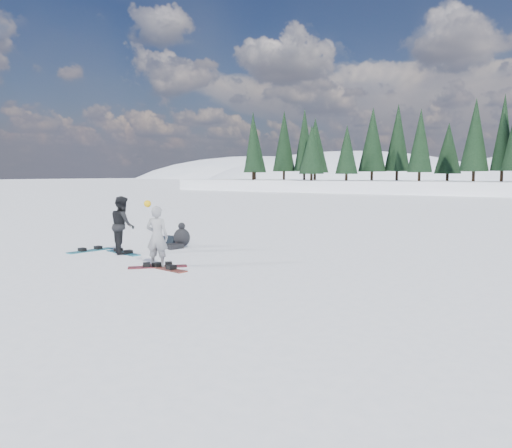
{
  "coord_description": "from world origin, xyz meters",
  "views": [
    {
      "loc": [
        7.97,
        -9.89,
        2.41
      ],
      "look_at": [
        0.71,
        0.96,
        1.1
      ],
      "focal_mm": 35.0,
      "sensor_mm": 36.0,
      "label": 1
    }
  ],
  "objects_px": {
    "seated_rider": "(181,238)",
    "gear_bag": "(171,240)",
    "snowboarder_woman": "(157,236)",
    "snowboarder_man": "(123,225)",
    "snowboard_loose_b": "(164,268)",
    "snowboard_loose_a": "(90,251)",
    "snowboard_loose_c": "(174,242)"
  },
  "relations": [
    {
      "from": "snowboarder_woman",
      "to": "snowboarder_man",
      "type": "relative_size",
      "value": 1.0
    },
    {
      "from": "snowboarder_man",
      "to": "seated_rider",
      "type": "height_order",
      "value": "snowboarder_man"
    },
    {
      "from": "snowboard_loose_b",
      "to": "snowboard_loose_a",
      "type": "relative_size",
      "value": 1.0
    },
    {
      "from": "snowboarder_man",
      "to": "snowboard_loose_a",
      "type": "relative_size",
      "value": 1.17
    },
    {
      "from": "gear_bag",
      "to": "snowboarder_man",
      "type": "bearing_deg",
      "value": -87.42
    },
    {
      "from": "snowboard_loose_b",
      "to": "snowboard_loose_a",
      "type": "distance_m",
      "value": 4.13
    },
    {
      "from": "snowboard_loose_a",
      "to": "gear_bag",
      "type": "bearing_deg",
      "value": -18.51
    },
    {
      "from": "seated_rider",
      "to": "gear_bag",
      "type": "distance_m",
      "value": 0.76
    },
    {
      "from": "snowboarder_man",
      "to": "snowboard_loose_a",
      "type": "height_order",
      "value": "snowboarder_man"
    },
    {
      "from": "snowboarder_woman",
      "to": "seated_rider",
      "type": "bearing_deg",
      "value": -79.73
    },
    {
      "from": "snowboarder_woman",
      "to": "snowboard_loose_a",
      "type": "height_order",
      "value": "snowboarder_woman"
    },
    {
      "from": "snowboard_loose_c",
      "to": "snowboard_loose_a",
      "type": "distance_m",
      "value": 3.09
    },
    {
      "from": "snowboarder_man",
      "to": "seated_rider",
      "type": "relative_size",
      "value": 1.7
    },
    {
      "from": "snowboarder_man",
      "to": "seated_rider",
      "type": "xyz_separation_m",
      "value": [
        0.6,
        1.92,
        -0.56
      ]
    },
    {
      "from": "snowboarder_woman",
      "to": "gear_bag",
      "type": "height_order",
      "value": "snowboarder_woman"
    },
    {
      "from": "snowboarder_man",
      "to": "snowboarder_woman",
      "type": "bearing_deg",
      "value": -169.38
    },
    {
      "from": "snowboard_loose_b",
      "to": "snowboard_loose_a",
      "type": "xyz_separation_m",
      "value": [
        -4.04,
        0.87,
        0.0
      ]
    },
    {
      "from": "seated_rider",
      "to": "snowboard_loose_a",
      "type": "bearing_deg",
      "value": -113.95
    },
    {
      "from": "snowboarder_woman",
      "to": "seated_rider",
      "type": "height_order",
      "value": "snowboarder_woman"
    },
    {
      "from": "gear_bag",
      "to": "snowboard_loose_c",
      "type": "relative_size",
      "value": 0.3
    },
    {
      "from": "seated_rider",
      "to": "snowboard_loose_b",
      "type": "relative_size",
      "value": 0.69
    },
    {
      "from": "gear_bag",
      "to": "snowboard_loose_b",
      "type": "bearing_deg",
      "value": -48.57
    },
    {
      "from": "snowboarder_woman",
      "to": "snowboarder_man",
      "type": "height_order",
      "value": "snowboarder_man"
    },
    {
      "from": "snowboarder_man",
      "to": "gear_bag",
      "type": "xyz_separation_m",
      "value": [
        -0.1,
        2.18,
        -0.72
      ]
    },
    {
      "from": "snowboarder_woman",
      "to": "gear_bag",
      "type": "xyz_separation_m",
      "value": [
        -2.62,
        3.25,
        -0.66
      ]
    },
    {
      "from": "gear_bag",
      "to": "snowboarder_woman",
      "type": "bearing_deg",
      "value": -51.13
    },
    {
      "from": "snowboarder_man",
      "to": "snowboard_loose_b",
      "type": "bearing_deg",
      "value": -168.18
    },
    {
      "from": "snowboarder_woman",
      "to": "snowboard_loose_b",
      "type": "distance_m",
      "value": 0.86
    },
    {
      "from": "snowboard_loose_b",
      "to": "gear_bag",
      "type": "bearing_deg",
      "value": 139.19
    },
    {
      "from": "snowboard_loose_c",
      "to": "snowboard_loose_a",
      "type": "xyz_separation_m",
      "value": [
        -0.73,
        -3.0,
        0.0
      ]
    },
    {
      "from": "snowboarder_man",
      "to": "snowboard_loose_c",
      "type": "xyz_separation_m",
      "value": [
        -0.48,
        2.73,
        -0.86
      ]
    },
    {
      "from": "snowboarder_woman",
      "to": "snowboard_loose_c",
      "type": "bearing_deg",
      "value": -74.09
    }
  ]
}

